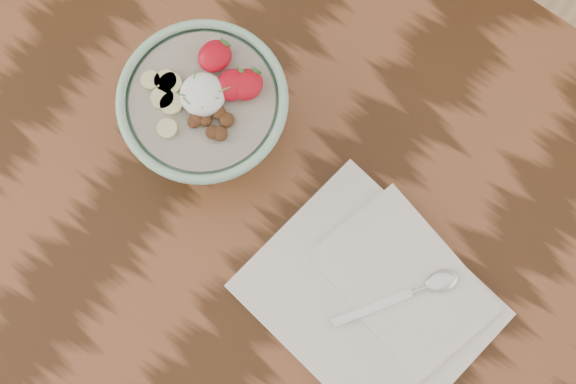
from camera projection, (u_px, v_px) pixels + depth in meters
The scene contains 4 objects.
table at pixel (180, 170), 110.79cm from camera, with size 160.00×90.00×75.00cm.
breakfast_bowl at pixel (206, 110), 95.78cm from camera, with size 19.92×19.92×13.20cm.
napkin at pixel (377, 296), 97.13cm from camera, with size 30.42×26.33×1.70cm.
spoon at pixel (425, 288), 96.01cm from camera, with size 10.30×14.64×0.85cm.
Camera 1 is at (27.74, -12.57, 173.30)cm, focal length 50.00 mm.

